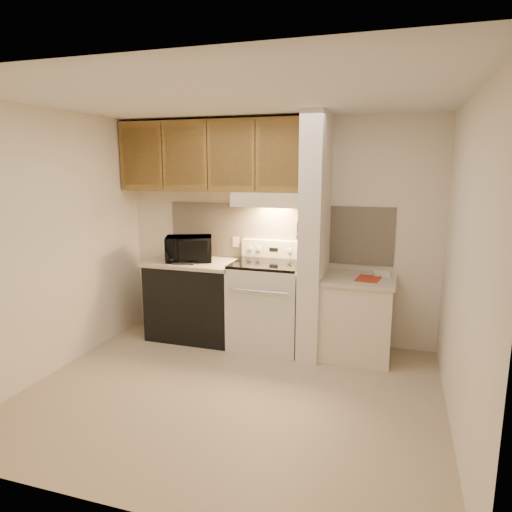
% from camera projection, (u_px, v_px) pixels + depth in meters
% --- Properties ---
extents(floor, '(3.60, 3.60, 0.00)m').
position_uv_depth(floor, '(231.00, 393.00, 4.04)').
color(floor, '#BFAC8F').
rests_on(floor, ground).
extents(ceiling, '(3.60, 3.60, 0.00)m').
position_uv_depth(ceiling, '(228.00, 98.00, 3.55)').
color(ceiling, white).
rests_on(ceiling, wall_back).
extents(wall_back, '(3.60, 2.50, 0.02)m').
position_uv_depth(wall_back, '(276.00, 231.00, 5.20)').
color(wall_back, white).
rests_on(wall_back, floor).
extents(wall_left, '(0.02, 3.00, 2.50)m').
position_uv_depth(wall_left, '(52.00, 244.00, 4.33)').
color(wall_left, white).
rests_on(wall_left, floor).
extents(wall_right, '(0.02, 3.00, 2.50)m').
position_uv_depth(wall_right, '(464.00, 269.00, 3.27)').
color(wall_right, white).
rests_on(wall_right, floor).
extents(backsplash, '(2.60, 0.02, 0.63)m').
position_uv_depth(backsplash, '(276.00, 232.00, 5.19)').
color(backsplash, beige).
rests_on(backsplash, wall_back).
extents(range_body, '(0.76, 0.65, 0.92)m').
position_uv_depth(range_body, '(267.00, 306.00, 5.03)').
color(range_body, silver).
rests_on(range_body, floor).
extents(oven_window, '(0.50, 0.01, 0.30)m').
position_uv_depth(oven_window, '(259.00, 311.00, 4.73)').
color(oven_window, black).
rests_on(oven_window, range_body).
extents(oven_handle, '(0.65, 0.02, 0.02)m').
position_uv_depth(oven_handle, '(258.00, 291.00, 4.65)').
color(oven_handle, silver).
rests_on(oven_handle, range_body).
extents(cooktop, '(0.74, 0.64, 0.03)m').
position_uv_depth(cooktop, '(268.00, 264.00, 4.94)').
color(cooktop, black).
rests_on(cooktop, range_body).
extents(range_backguard, '(0.76, 0.08, 0.20)m').
position_uv_depth(range_backguard, '(275.00, 249.00, 5.18)').
color(range_backguard, silver).
rests_on(range_backguard, range_body).
extents(range_display, '(0.10, 0.01, 0.04)m').
position_uv_depth(range_display, '(274.00, 250.00, 5.14)').
color(range_display, black).
rests_on(range_display, range_backguard).
extents(range_knob_left_outer, '(0.05, 0.02, 0.05)m').
position_uv_depth(range_knob_left_outer, '(250.00, 248.00, 5.22)').
color(range_knob_left_outer, silver).
rests_on(range_knob_left_outer, range_backguard).
extents(range_knob_left_inner, '(0.05, 0.02, 0.05)m').
position_uv_depth(range_knob_left_inner, '(258.00, 249.00, 5.19)').
color(range_knob_left_inner, silver).
rests_on(range_knob_left_inner, range_backguard).
extents(range_knob_right_inner, '(0.05, 0.02, 0.05)m').
position_uv_depth(range_knob_right_inner, '(289.00, 250.00, 5.09)').
color(range_knob_right_inner, silver).
rests_on(range_knob_right_inner, range_backguard).
extents(range_knob_right_outer, '(0.05, 0.02, 0.05)m').
position_uv_depth(range_knob_right_outer, '(298.00, 251.00, 5.06)').
color(range_knob_right_outer, silver).
rests_on(range_knob_right_outer, range_backguard).
extents(dishwasher_front, '(1.00, 0.63, 0.87)m').
position_uv_depth(dishwasher_front, '(195.00, 301.00, 5.30)').
color(dishwasher_front, black).
rests_on(dishwasher_front, floor).
extents(left_countertop, '(1.04, 0.67, 0.04)m').
position_uv_depth(left_countertop, '(194.00, 263.00, 5.22)').
color(left_countertop, beige).
rests_on(left_countertop, dishwasher_front).
extents(spoon_rest, '(0.26, 0.12, 0.02)m').
position_uv_depth(spoon_rest, '(183.00, 263.00, 5.03)').
color(spoon_rest, black).
rests_on(spoon_rest, left_countertop).
extents(teal_jar, '(0.11, 0.11, 0.10)m').
position_uv_depth(teal_jar, '(194.00, 259.00, 5.09)').
color(teal_jar, '#2D6058').
rests_on(teal_jar, left_countertop).
extents(outlet, '(0.08, 0.01, 0.12)m').
position_uv_depth(outlet, '(236.00, 242.00, 5.35)').
color(outlet, beige).
rests_on(outlet, backsplash).
extents(microwave, '(0.61, 0.52, 0.28)m').
position_uv_depth(microwave, '(189.00, 249.00, 5.18)').
color(microwave, black).
rests_on(microwave, left_countertop).
extents(partition_pillar, '(0.22, 0.70, 2.50)m').
position_uv_depth(partition_pillar, '(315.00, 237.00, 4.72)').
color(partition_pillar, white).
rests_on(partition_pillar, floor).
extents(pillar_trim, '(0.01, 0.70, 0.04)m').
position_uv_depth(pillar_trim, '(304.00, 232.00, 4.75)').
color(pillar_trim, olive).
rests_on(pillar_trim, partition_pillar).
extents(knife_strip, '(0.02, 0.42, 0.04)m').
position_uv_depth(knife_strip, '(302.00, 231.00, 4.70)').
color(knife_strip, black).
rests_on(knife_strip, partition_pillar).
extents(knife_blade_a, '(0.01, 0.03, 0.16)m').
position_uv_depth(knife_blade_a, '(298.00, 243.00, 4.58)').
color(knife_blade_a, silver).
rests_on(knife_blade_a, knife_strip).
extents(knife_handle_a, '(0.02, 0.02, 0.10)m').
position_uv_depth(knife_handle_a, '(298.00, 228.00, 4.53)').
color(knife_handle_a, black).
rests_on(knife_handle_a, knife_strip).
extents(knife_blade_b, '(0.01, 0.04, 0.18)m').
position_uv_depth(knife_blade_b, '(299.00, 242.00, 4.65)').
color(knife_blade_b, silver).
rests_on(knife_blade_b, knife_strip).
extents(knife_handle_b, '(0.02, 0.02, 0.10)m').
position_uv_depth(knife_handle_b, '(300.00, 227.00, 4.60)').
color(knife_handle_b, black).
rests_on(knife_handle_b, knife_strip).
extents(knife_blade_c, '(0.01, 0.04, 0.20)m').
position_uv_depth(knife_blade_c, '(301.00, 242.00, 4.72)').
color(knife_blade_c, silver).
rests_on(knife_blade_c, knife_strip).
extents(knife_handle_c, '(0.02, 0.02, 0.10)m').
position_uv_depth(knife_handle_c, '(301.00, 226.00, 4.69)').
color(knife_handle_c, black).
rests_on(knife_handle_c, knife_strip).
extents(knife_blade_d, '(0.01, 0.04, 0.16)m').
position_uv_depth(knife_blade_d, '(303.00, 239.00, 4.80)').
color(knife_blade_d, silver).
rests_on(knife_blade_d, knife_strip).
extents(knife_handle_d, '(0.02, 0.02, 0.10)m').
position_uv_depth(knife_handle_d, '(303.00, 225.00, 4.76)').
color(knife_handle_d, black).
rests_on(knife_handle_d, knife_strip).
extents(knife_blade_e, '(0.01, 0.04, 0.18)m').
position_uv_depth(knife_blade_e, '(304.00, 239.00, 4.88)').
color(knife_blade_e, silver).
rests_on(knife_blade_e, knife_strip).
extents(knife_handle_e, '(0.02, 0.02, 0.10)m').
position_uv_depth(knife_handle_e, '(304.00, 224.00, 4.84)').
color(knife_handle_e, black).
rests_on(knife_handle_e, knife_strip).
extents(oven_mitt, '(0.03, 0.10, 0.24)m').
position_uv_depth(oven_mitt, '(306.00, 237.00, 4.93)').
color(oven_mitt, slate).
rests_on(oven_mitt, partition_pillar).
extents(right_cab_base, '(0.70, 0.60, 0.81)m').
position_uv_depth(right_cab_base, '(357.00, 319.00, 4.75)').
color(right_cab_base, beige).
rests_on(right_cab_base, floor).
extents(right_countertop, '(0.74, 0.64, 0.04)m').
position_uv_depth(right_countertop, '(358.00, 280.00, 4.67)').
color(right_countertop, beige).
rests_on(right_countertop, right_cab_base).
extents(red_folder, '(0.26, 0.32, 0.01)m').
position_uv_depth(red_folder, '(368.00, 279.00, 4.62)').
color(red_folder, '#AC321D').
rests_on(red_folder, right_countertop).
extents(white_box, '(0.18, 0.15, 0.04)m').
position_uv_depth(white_box, '(381.00, 274.00, 4.75)').
color(white_box, white).
rests_on(white_box, right_countertop).
extents(range_hood, '(0.78, 0.44, 0.15)m').
position_uv_depth(range_hood, '(271.00, 199.00, 4.92)').
color(range_hood, beige).
rests_on(range_hood, upper_cabinets).
extents(hood_lip, '(0.78, 0.04, 0.06)m').
position_uv_depth(hood_lip, '(266.00, 205.00, 4.73)').
color(hood_lip, beige).
rests_on(hood_lip, range_hood).
extents(upper_cabinets, '(2.18, 0.33, 0.77)m').
position_uv_depth(upper_cabinets, '(213.00, 156.00, 5.08)').
color(upper_cabinets, olive).
rests_on(upper_cabinets, wall_back).
extents(cab_door_a, '(0.46, 0.01, 0.63)m').
position_uv_depth(cab_door_a, '(141.00, 156.00, 5.17)').
color(cab_door_a, olive).
rests_on(cab_door_a, upper_cabinets).
extents(cab_gap_a, '(0.01, 0.01, 0.73)m').
position_uv_depth(cab_gap_a, '(162.00, 156.00, 5.09)').
color(cab_gap_a, black).
rests_on(cab_gap_a, upper_cabinets).
extents(cab_door_b, '(0.46, 0.01, 0.63)m').
position_uv_depth(cab_door_b, '(184.00, 156.00, 5.01)').
color(cab_door_b, olive).
rests_on(cab_door_b, upper_cabinets).
extents(cab_gap_b, '(0.01, 0.01, 0.73)m').
position_uv_depth(cab_gap_b, '(207.00, 156.00, 4.93)').
color(cab_gap_b, black).
rests_on(cab_gap_b, upper_cabinets).
extents(cab_door_c, '(0.46, 0.01, 0.63)m').
position_uv_depth(cab_door_c, '(231.00, 156.00, 4.85)').
color(cab_door_c, olive).
rests_on(cab_door_c, upper_cabinets).
extents(cab_gap_c, '(0.01, 0.01, 0.73)m').
position_uv_depth(cab_gap_c, '(255.00, 155.00, 4.77)').
color(cab_gap_c, black).
rests_on(cab_gap_c, upper_cabinets).
extents(cab_door_d, '(0.46, 0.01, 0.63)m').
position_uv_depth(cab_door_d, '(280.00, 155.00, 4.69)').
color(cab_door_d, olive).
rests_on(cab_door_d, upper_cabinets).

